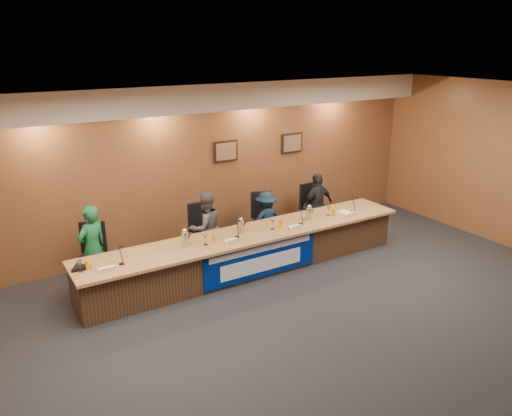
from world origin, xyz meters
The scene contains 40 objects.
floor centered at (0.00, 0.00, 0.00)m, with size 10.00×10.00×0.00m, color black.
ceiling centered at (0.00, 0.00, 3.20)m, with size 10.00×8.00×0.04m, color silver.
wall_back centered at (0.00, 4.00, 1.60)m, with size 10.00×0.04×3.20m, color brown.
soffit centered at (0.00, 3.75, 2.95)m, with size 10.00×0.50×0.50m, color beige.
dais_body centered at (0.00, 2.40, 0.35)m, with size 6.00×0.80×0.70m, color #422918.
dais_top centered at (0.00, 2.35, 0.72)m, with size 6.10×0.95×0.05m, color #A16E42.
banner centered at (0.00, 1.99, 0.38)m, with size 2.20×0.02×0.65m, color navy.
banner_text_upper centered at (0.00, 1.97, 0.58)m, with size 2.00×0.01×0.10m, color silver.
banner_text_lower centered at (0.00, 1.97, 0.30)m, with size 1.60×0.01×0.28m, color silver.
wall_photo_left centered at (0.40, 3.97, 1.85)m, with size 0.52×0.04×0.42m, color black.
wall_photo_right centered at (2.00, 3.97, 1.85)m, with size 0.52×0.04×0.42m, color black.
panelist_a centered at (-2.51, 3.14, 0.73)m, with size 0.53×0.35×1.46m, color #145B2F.
panelist_b centered at (-0.48, 3.14, 0.68)m, with size 0.66×0.51×1.35m, color #4E4E52.
panelist_c centered at (0.83, 3.14, 0.58)m, with size 0.75×0.43×1.16m, color #102237.
panelist_d centered at (2.09, 3.14, 0.67)m, with size 0.79×0.33×1.35m, color black.
office_chair_a centered at (-2.51, 3.24, 0.48)m, with size 0.48×0.48×0.08m, color black.
office_chair_b centered at (-0.48, 3.24, 0.48)m, with size 0.48×0.48×0.08m, color black.
office_chair_c centered at (0.83, 3.24, 0.48)m, with size 0.48×0.48×0.08m, color black.
office_chair_d centered at (2.09, 3.24, 0.48)m, with size 0.48×0.48×0.08m, color black.
nameplate_a centered at (-2.55, 2.10, 0.80)m, with size 0.24×0.06×0.09m, color white.
microphone_a centered at (-2.31, 2.24, 0.76)m, with size 0.07×0.07×0.02m, color black.
juice_glass_a centered at (-2.78, 2.32, 0.82)m, with size 0.06×0.06×0.15m, color orange.
water_glass_a centered at (-2.89, 2.31, 0.84)m, with size 0.08×0.08×0.18m, color silver.
nameplate_b centered at (-0.49, 2.09, 0.80)m, with size 0.24×0.06×0.09m, color white.
microphone_b centered at (-0.31, 2.28, 0.76)m, with size 0.07×0.07×0.02m, color black.
juice_glass_b centered at (-0.74, 2.32, 0.82)m, with size 0.06×0.06×0.15m, color orange.
water_glass_b centered at (-0.91, 2.26, 0.84)m, with size 0.08×0.08×0.18m, color silver.
nameplate_c centered at (0.79, 2.07, 0.80)m, with size 0.24×0.06×0.09m, color white.
microphone_c centered at (0.99, 2.24, 0.76)m, with size 0.07×0.07×0.02m, color black.
juice_glass_c centered at (0.59, 2.30, 0.82)m, with size 0.06×0.06×0.15m, color orange.
water_glass_c centered at (0.41, 2.28, 0.84)m, with size 0.08×0.08×0.18m, color silver.
nameplate_d centered at (2.09, 2.09, 0.80)m, with size 0.24×0.06×0.09m, color white.
microphone_d centered at (2.26, 2.26, 0.76)m, with size 0.07×0.07×0.02m, color black.
juice_glass_d centered at (1.80, 2.29, 0.82)m, with size 0.06×0.06×0.15m, color orange.
water_glass_d centered at (1.72, 2.34, 0.84)m, with size 0.08×0.08×0.18m, color silver.
carafe_left centered at (-1.22, 2.37, 0.88)m, with size 0.12×0.12×0.26m, color silver.
carafe_mid centered at (-0.15, 2.43, 0.86)m, with size 0.11×0.11×0.22m, color silver.
carafe_right centered at (1.27, 2.35, 0.86)m, with size 0.12×0.12×0.23m, color silver.
speakerphone centered at (-2.88, 2.41, 0.78)m, with size 0.32×0.32×0.05m, color black.
paper_stack centered at (2.13, 2.31, 0.75)m, with size 0.22×0.30×0.01m, color white.
Camera 1 is at (-4.14, -4.59, 3.93)m, focal length 35.00 mm.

